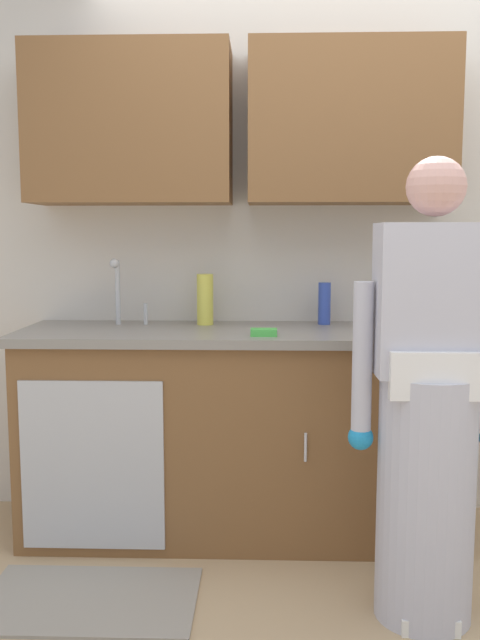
{
  "coord_description": "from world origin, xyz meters",
  "views": [
    {
      "loc": [
        -0.44,
        -2.36,
        1.36
      ],
      "look_at": [
        -0.54,
        0.55,
        1.0
      ],
      "focal_mm": 38.83,
      "sensor_mm": 36.0,
      "label": 1
    }
  ],
  "objects_px": {
    "sink": "(121,332)",
    "sponge": "(264,332)",
    "bottle_water_tall": "(324,304)",
    "cup_by_sink": "(377,318)",
    "person_at_sink": "(428,428)",
    "bottle_cleaner_spray": "(205,299)",
    "bottle_water_short": "(427,296)"
  },
  "relations": [
    {
      "from": "sink",
      "to": "sponge",
      "type": "bearing_deg",
      "value": -17.91
    },
    {
      "from": "bottle_water_tall",
      "to": "sink",
      "type": "bearing_deg",
      "value": -169.2
    },
    {
      "from": "cup_by_sink",
      "to": "person_at_sink",
      "type": "bearing_deg",
      "value": -85.63
    },
    {
      "from": "sponge",
      "to": "cup_by_sink",
      "type": "bearing_deg",
      "value": 27.33
    },
    {
      "from": "bottle_water_tall",
      "to": "cup_by_sink",
      "type": "xyz_separation_m",
      "value": [
        0.23,
        -0.12,
        -0.06
      ]
    },
    {
      "from": "person_at_sink",
      "to": "bottle_cleaner_spray",
      "type": "relative_size",
      "value": 6.81
    },
    {
      "from": "sponge",
      "to": "bottle_water_short",
      "type": "bearing_deg",
      "value": 26.68
    },
    {
      "from": "cup_by_sink",
      "to": "sponge",
      "type": "relative_size",
      "value": 0.79
    },
    {
      "from": "person_at_sink",
      "to": "bottle_water_tall",
      "type": "xyz_separation_m",
      "value": [
        -0.29,
        0.89,
        0.35
      ]
    },
    {
      "from": "bottle_water_tall",
      "to": "bottle_water_short",
      "type": "height_order",
      "value": "bottle_water_short"
    },
    {
      "from": "bottle_water_short",
      "to": "bottle_water_tall",
      "type": "bearing_deg",
      "value": 179.44
    },
    {
      "from": "cup_by_sink",
      "to": "sponge",
      "type": "xyz_separation_m",
      "value": [
        -0.51,
        -0.27,
        -0.03
      ]
    },
    {
      "from": "bottle_water_short",
      "to": "cup_by_sink",
      "type": "xyz_separation_m",
      "value": [
        -0.25,
        -0.12,
        -0.09
      ]
    },
    {
      "from": "bottle_water_short",
      "to": "sink",
      "type": "bearing_deg",
      "value": -172.99
    },
    {
      "from": "cup_by_sink",
      "to": "sink",
      "type": "bearing_deg",
      "value": -177.21
    },
    {
      "from": "sink",
      "to": "person_at_sink",
      "type": "distance_m",
      "value": 1.43
    },
    {
      "from": "sink",
      "to": "bottle_water_tall",
      "type": "bearing_deg",
      "value": 10.8
    },
    {
      "from": "bottle_water_tall",
      "to": "bottle_water_short",
      "type": "bearing_deg",
      "value": -0.56
    },
    {
      "from": "sink",
      "to": "bottle_water_short",
      "type": "bearing_deg",
      "value": 7.01
    },
    {
      "from": "person_at_sink",
      "to": "bottle_cleaner_spray",
      "type": "xyz_separation_m",
      "value": [
        -0.85,
        0.86,
        0.37
      ]
    },
    {
      "from": "bottle_cleaner_spray",
      "to": "cup_by_sink",
      "type": "bearing_deg",
      "value": -6.57
    },
    {
      "from": "person_at_sink",
      "to": "bottle_cleaner_spray",
      "type": "distance_m",
      "value": 1.26
    },
    {
      "from": "bottle_water_tall",
      "to": "cup_by_sink",
      "type": "distance_m",
      "value": 0.26
    },
    {
      "from": "bottle_water_tall",
      "to": "bottle_cleaner_spray",
      "type": "height_order",
      "value": "bottle_cleaner_spray"
    },
    {
      "from": "sponge",
      "to": "sink",
      "type": "bearing_deg",
      "value": 162.09
    },
    {
      "from": "person_at_sink",
      "to": "bottle_water_tall",
      "type": "bearing_deg",
      "value": 107.97
    },
    {
      "from": "person_at_sink",
      "to": "cup_by_sink",
      "type": "relative_size",
      "value": 18.7
    },
    {
      "from": "person_at_sink",
      "to": "bottle_water_tall",
      "type": "relative_size",
      "value": 8.22
    },
    {
      "from": "person_at_sink",
      "to": "sponge",
      "type": "xyz_separation_m",
      "value": [
        -0.57,
        0.5,
        0.26
      ]
    },
    {
      "from": "bottle_cleaner_spray",
      "to": "sponge",
      "type": "distance_m",
      "value": 0.46
    },
    {
      "from": "bottle_cleaner_spray",
      "to": "bottle_water_tall",
      "type": "bearing_deg",
      "value": 3.08
    },
    {
      "from": "bottle_cleaner_spray",
      "to": "cup_by_sink",
      "type": "distance_m",
      "value": 0.8
    }
  ]
}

